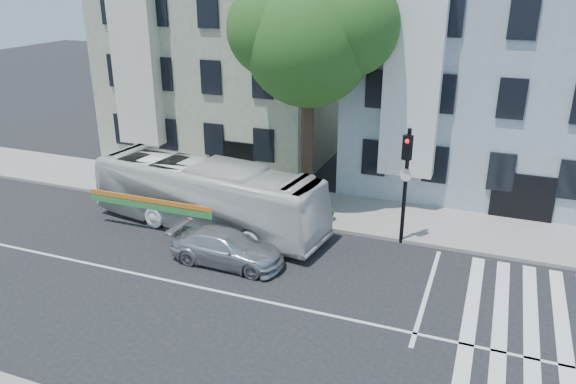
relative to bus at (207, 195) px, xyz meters
The scene contains 9 objects.
ground 5.66m from the bus, 56.01° to the right, with size 120.00×120.00×0.00m, color black.
sidewalk_far 4.83m from the bus, 48.65° to the left, with size 80.00×4.00×0.15m, color gray.
building_left 11.89m from the bus, 110.65° to the left, with size 12.00×10.00×11.00m, color gray.
building_right 15.06m from the bus, 46.16° to the left, with size 12.00×10.00×11.00m, color #8FA1AB.
street_tree 8.23m from the bus, 53.49° to the left, with size 7.30×5.90×11.10m.
bus is the anchor object (origin of this frame).
sedan 3.49m from the bus, 49.38° to the right, with size 4.39×1.79×1.28m, color silver.
hedge 2.50m from the bus, 81.25° to the left, with size 8.50×0.84×0.70m, color #245A1D, non-canonical shape.
traffic_signal 8.27m from the bus, 10.03° to the left, with size 0.47×0.55×4.78m.
Camera 1 is at (8.06, -14.74, 10.24)m, focal length 35.00 mm.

